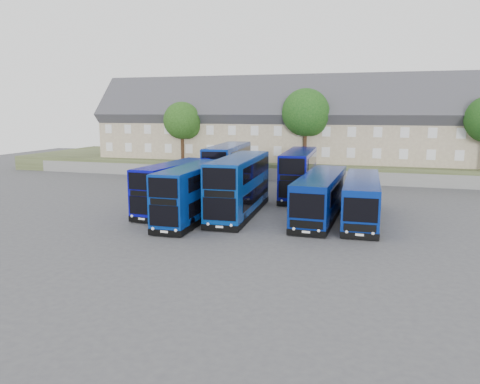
% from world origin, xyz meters
% --- Properties ---
extents(ground, '(120.00, 120.00, 0.00)m').
position_xyz_m(ground, '(0.00, 0.00, 0.00)').
color(ground, '#46464B').
rests_on(ground, ground).
extents(retaining_wall, '(70.00, 0.40, 1.50)m').
position_xyz_m(retaining_wall, '(0.00, 24.00, 0.75)').
color(retaining_wall, slate).
rests_on(retaining_wall, ground).
extents(earth_bank, '(80.00, 20.00, 2.00)m').
position_xyz_m(earth_bank, '(0.00, 34.00, 1.00)').
color(earth_bank, '#424B2A').
rests_on(earth_bank, ground).
extents(terrace_row, '(54.00, 10.40, 11.20)m').
position_xyz_m(terrace_row, '(0.00, 30.00, 6.60)').
color(terrace_row, tan).
rests_on(terrace_row, earth_bank).
extents(dd_front_left, '(3.14, 10.39, 4.07)m').
position_xyz_m(dd_front_left, '(-6.01, 4.47, 2.00)').
color(dd_front_left, '#0908A1').
rests_on(dd_front_left, ground).
extents(dd_front_mid, '(2.58, 10.71, 4.24)m').
position_xyz_m(dd_front_mid, '(-3.15, 1.69, 2.08)').
color(dd_front_mid, navy).
rests_on(dd_front_mid, ground).
extents(dd_front_right, '(3.31, 12.09, 4.76)m').
position_xyz_m(dd_front_right, '(-0.20, 4.68, 2.34)').
color(dd_front_right, navy).
rests_on(dd_front_right, ground).
extents(dd_rear_left, '(3.80, 12.32, 4.82)m').
position_xyz_m(dd_rear_left, '(-4.89, 16.20, 2.37)').
color(dd_rear_left, navy).
rests_on(dd_rear_left, ground).
extents(dd_rear_right, '(3.19, 11.54, 4.54)m').
position_xyz_m(dd_rear_right, '(3.10, 14.46, 2.23)').
color(dd_rear_right, '#06097D').
rests_on(dd_rear_right, ground).
extents(coach_east_a, '(3.10, 12.95, 3.52)m').
position_xyz_m(coach_east_a, '(6.37, 5.46, 1.73)').
color(coach_east_a, navy).
rests_on(coach_east_a, ground).
extents(coach_east_b, '(2.85, 12.26, 3.33)m').
position_xyz_m(coach_east_b, '(9.56, 5.39, 1.63)').
color(coach_east_b, navy).
rests_on(coach_east_b, ground).
extents(tree_west, '(4.80, 4.80, 7.65)m').
position_xyz_m(tree_west, '(-13.85, 25.10, 7.05)').
color(tree_west, '#382314').
rests_on(tree_west, earth_bank).
extents(tree_mid, '(5.76, 5.76, 9.18)m').
position_xyz_m(tree_mid, '(2.15, 25.60, 8.07)').
color(tree_mid, '#382314').
rests_on(tree_mid, earth_bank).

